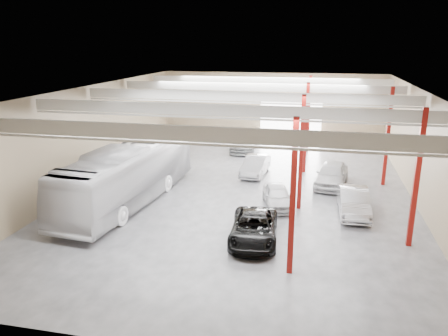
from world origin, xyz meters
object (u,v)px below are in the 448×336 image
at_px(black_sedan, 254,228).
at_px(car_row_b, 255,165).
at_px(car_row_c, 244,143).
at_px(coach_bus, 129,174).
at_px(car_right_far, 332,174).
at_px(car_row_a, 277,196).
at_px(car_right_near, 353,202).

xyz_separation_m(black_sedan, car_row_b, (-1.61, 11.63, 0.03)).
bearing_deg(car_row_b, car_row_c, 110.60).
bearing_deg(coach_bus, car_row_b, 52.59).
bearing_deg(car_right_far, car_row_a, -115.38).
height_order(car_row_b, car_row_c, car_row_c).
bearing_deg(car_row_c, black_sedan, -80.09).
xyz_separation_m(coach_bus, black_sedan, (8.60, -3.99, -1.15)).
bearing_deg(car_right_near, coach_bus, -177.83).
relative_size(coach_bus, car_row_b, 2.98).
distance_m(black_sedan, car_row_c, 19.52).
relative_size(car_row_a, car_row_c, 0.75).
height_order(car_right_near, car_right_far, car_right_far).
xyz_separation_m(car_row_a, car_right_near, (4.53, -0.29, 0.10)).
height_order(car_row_b, car_right_near, car_right_near).
relative_size(coach_bus, black_sedan, 2.63).
relative_size(black_sedan, car_row_c, 0.95).
height_order(car_row_c, car_right_far, car_right_far).
height_order(coach_bus, car_right_far, coach_bus).
distance_m(car_row_b, car_row_c, 7.82).
xyz_separation_m(coach_bus, car_right_far, (12.68, 6.12, -1.01)).
relative_size(car_row_a, car_row_b, 0.89).
height_order(coach_bus, car_row_c, coach_bus).
bearing_deg(black_sedan, coach_bus, 150.30).
bearing_deg(car_row_b, coach_bus, -127.78).
distance_m(car_row_a, car_right_far, 5.96).
bearing_deg(black_sedan, car_row_c, 96.28).
bearing_deg(car_row_b, car_right_near, -39.82).
bearing_deg(coach_bus, car_right_near, 8.82).
bearing_deg(black_sedan, car_row_b, 93.06).
bearing_deg(car_row_a, car_right_near, -17.18).
xyz_separation_m(car_row_a, car_right_far, (3.37, 4.91, 0.17)).
height_order(coach_bus, car_row_a, coach_bus).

